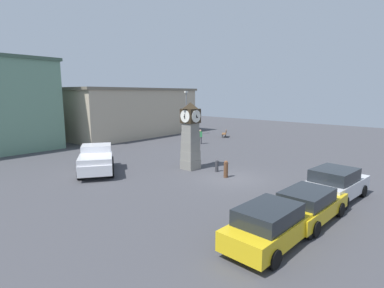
{
  "coord_description": "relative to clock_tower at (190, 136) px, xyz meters",
  "views": [
    {
      "loc": [
        -15.48,
        -11.17,
        5.48
      ],
      "look_at": [
        0.02,
        3.45,
        1.87
      ],
      "focal_mm": 28.0,
      "sensor_mm": 36.0,
      "label": 1
    }
  ],
  "objects": [
    {
      "name": "ground_plane",
      "position": [
        -0.04,
        -3.62,
        -2.47
      ],
      "size": [
        80.11,
        80.11,
        0.0
      ],
      "primitive_type": "plane",
      "color": "#424247"
    },
    {
      "name": "clock_tower",
      "position": [
        0.0,
        0.0,
        0.0
      ],
      "size": [
        1.38,
        1.4,
        4.86
      ],
      "color": "gray",
      "rests_on": "ground_plane"
    },
    {
      "name": "bollard_near_tower",
      "position": [
        0.67,
        -1.93,
        -2.04
      ],
      "size": [
        0.25,
        0.25,
        0.86
      ],
      "color": "#333338",
      "rests_on": "ground_plane"
    },
    {
      "name": "bollard_mid_row",
      "position": [
        -0.06,
        -3.28,
        -1.9
      ],
      "size": [
        0.29,
        0.29,
        1.13
      ],
      "color": "brown",
      "rests_on": "ground_plane"
    },
    {
      "name": "car_navy_sedan",
      "position": [
        -6.13,
        -9.89,
        -1.68
      ],
      "size": [
        4.41,
        1.93,
        1.56
      ],
      "color": "gold",
      "rests_on": "ground_plane"
    },
    {
      "name": "car_near_tower",
      "position": [
        -3.1,
        -10.02,
        -1.74
      ],
      "size": [
        4.43,
        1.95,
        1.43
      ],
      "color": "gold",
      "rests_on": "ground_plane"
    },
    {
      "name": "car_by_building",
      "position": [
        0.65,
        -9.9,
        -1.65
      ],
      "size": [
        4.32,
        2.29,
        1.65
      ],
      "color": "silver",
      "rests_on": "ground_plane"
    },
    {
      "name": "pickup_truck",
      "position": [
        -5.3,
        4.0,
        -1.54
      ],
      "size": [
        4.38,
        5.28,
        1.85
      ],
      "color": "silver",
      "rests_on": "ground_plane"
    },
    {
      "name": "bench",
      "position": [
        14.63,
        7.94,
        -1.95
      ],
      "size": [
        1.62,
        1.34,
        0.9
      ],
      "color": "brown",
      "rests_on": "ground_plane"
    },
    {
      "name": "pedestrian_near_bench",
      "position": [
        8.66,
        6.76,
        -1.58
      ],
      "size": [
        0.45,
        0.46,
        1.58
      ],
      "color": "#3F3F47",
      "rests_on": "ground_plane"
    },
    {
      "name": "street_lamp_near_road",
      "position": [
        12.66,
        12.83,
        0.91
      ],
      "size": [
        0.5,
        0.24,
        5.8
      ],
      "color": "slate",
      "rests_on": "ground_plane"
    },
    {
      "name": "storefront_low_left",
      "position": [
        7.59,
        19.39,
        0.61
      ],
      "size": [
        18.33,
        12.03,
        6.16
      ],
      "color": "#B7A88E",
      "rests_on": "ground_plane"
    }
  ]
}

